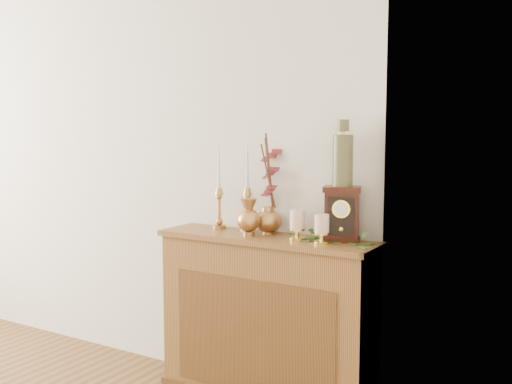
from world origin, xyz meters
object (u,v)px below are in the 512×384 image
Objects in this scene: bud_vase at (249,217)px; ceramic_vase at (343,157)px; ginger_jar at (271,188)px; candlestick_left at (219,201)px; mantel_clock at (342,214)px; candlestick_center at (247,202)px.

bud_vase is 0.60× the size of ceramic_vase.
ceramic_vase reaches higher than ginger_jar.
candlestick_left is 0.76m from mantel_clock.
mantel_clock is at bearing 13.09° from bud_vase.
candlestick_left is 1.70× the size of mantel_clock.
bud_vase is at bearing -22.73° from candlestick_left.
ginger_jar reaches higher than candlestick_center.
candlestick_center is at bearing 124.92° from bud_vase.
bud_vase is at bearing -55.08° from candlestick_center.
candlestick_center reaches higher than candlestick_left.
bud_vase is (0.27, -0.11, -0.06)m from candlestick_left.
ceramic_vase reaches higher than mantel_clock.
mantel_clock is 0.30m from ceramic_vase.
candlestick_left is at bearing -178.44° from candlestick_center.
candlestick_left is 0.30m from bud_vase.
ginger_jar is at bearing 155.55° from mantel_clock.
ceramic_vase is at bearing 0.18° from candlestick_left.
candlestick_center is (0.19, 0.01, 0.01)m from candlestick_left.
candlestick_left is 0.81m from ceramic_vase.
ceramic_vase is at bearing 13.38° from bud_vase.
ginger_jar is at bearing 6.94° from candlestick_left.
bud_vase is at bearing 173.69° from mantel_clock.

